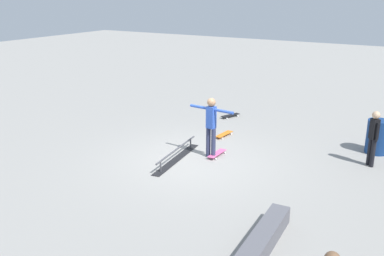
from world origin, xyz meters
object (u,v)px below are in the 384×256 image
object	(u,v)px
bystander_black_shirt	(373,135)
loose_skateboard_black	(230,115)
skate_ledge	(261,242)
trash_bin	(378,137)
skateboard_main	(217,153)
grind_rail	(177,155)
loose_skateboard_orange	(224,134)
skater_main	(211,123)

from	to	relation	value
bystander_black_shirt	loose_skateboard_black	distance (m)	5.81
skate_ledge	trash_bin	size ratio (longest dim) A/B	2.51
skate_ledge	skateboard_main	xyz separation A→B (m)	(-3.79, -2.89, -0.10)
grind_rail	loose_skateboard_orange	distance (m)	2.48
loose_skateboard_orange	bystander_black_shirt	bearing A→B (deg)	92.64
loose_skateboard_orange	skater_main	bearing A→B (deg)	20.39
skateboard_main	bystander_black_shirt	distance (m)	4.21
skater_main	loose_skateboard_orange	size ratio (longest dim) A/B	2.11
loose_skateboard_orange	loose_skateboard_black	bearing A→B (deg)	-154.16
skater_main	loose_skateboard_black	distance (m)	4.25
skater_main	loose_skateboard_orange	world-z (taller)	skater_main
grind_rail	loose_skateboard_orange	bearing A→B (deg)	167.36
loose_skateboard_black	loose_skateboard_orange	distance (m)	2.25
skateboard_main	grind_rail	bearing A→B (deg)	134.43
bystander_black_shirt	trash_bin	xyz separation A→B (m)	(-1.12, -0.02, -0.37)
loose_skateboard_black	loose_skateboard_orange	bearing A→B (deg)	-137.81
loose_skateboard_orange	skate_ledge	bearing A→B (deg)	37.75
grind_rail	skateboard_main	bearing A→B (deg)	126.38
grind_rail	skater_main	bearing A→B (deg)	123.23
skater_main	bystander_black_shirt	distance (m)	4.31
grind_rail	skate_ledge	size ratio (longest dim) A/B	1.04
skate_ledge	loose_skateboard_orange	size ratio (longest dim) A/B	3.04
grind_rail	skater_main	world-z (taller)	skater_main
loose_skateboard_orange	trash_bin	distance (m)	4.58
loose_skateboard_orange	trash_bin	xyz separation A→B (m)	(-0.94, 4.46, 0.42)
skateboard_main	trash_bin	world-z (taller)	trash_bin
skateboard_main	trash_bin	xyz separation A→B (m)	(-2.59, 3.85, 0.42)
skateboard_main	loose_skateboard_black	size ratio (longest dim) A/B	0.98
grind_rail	skate_ledge	xyz separation A→B (m)	(2.99, 3.74, 0.04)
skate_ledge	loose_skateboard_orange	bearing A→B (deg)	-147.30
skater_main	loose_skateboard_orange	bearing A→B (deg)	-69.83
bystander_black_shirt	loose_skateboard_black	world-z (taller)	bystander_black_shirt
bystander_black_shirt	loose_skateboard_black	bearing A→B (deg)	-156.28
skater_main	grind_rail	bearing A→B (deg)	45.22
skateboard_main	loose_skateboard_black	bearing A→B (deg)	21.45
skater_main	skateboard_main	world-z (taller)	skater_main
skate_ledge	trash_bin	world-z (taller)	trash_bin
trash_bin	skater_main	bearing A→B (deg)	-54.98
skate_ledge	trash_bin	distance (m)	6.47
grind_rail	bystander_black_shirt	xyz separation A→B (m)	(-2.28, 4.72, 0.72)
skateboard_main	trash_bin	distance (m)	4.66
skate_ledge	skateboard_main	world-z (taller)	skate_ledge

